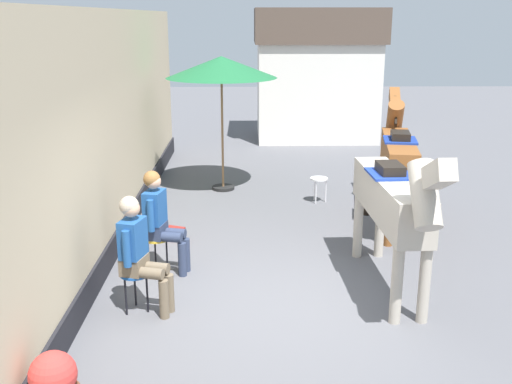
% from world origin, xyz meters
% --- Properties ---
extents(ground_plane, '(40.00, 40.00, 0.00)m').
position_xyz_m(ground_plane, '(0.00, 3.00, 0.00)').
color(ground_plane, '#56565B').
extents(pub_facade_wall, '(0.34, 14.00, 3.40)m').
position_xyz_m(pub_facade_wall, '(-2.55, 1.50, 1.54)').
color(pub_facade_wall, '#CCB793').
rests_on(pub_facade_wall, ground_plane).
extents(distant_cottage, '(3.40, 2.60, 3.50)m').
position_xyz_m(distant_cottage, '(1.40, 10.31, 1.80)').
color(distant_cottage, silver).
rests_on(distant_cottage, ground_plane).
extents(seated_visitor_near, '(0.61, 0.48, 1.39)m').
position_xyz_m(seated_visitor_near, '(-1.74, -0.13, 0.78)').
color(seated_visitor_near, '#194C99').
rests_on(seated_visitor_near, ground_plane).
extents(seated_visitor_far, '(0.61, 0.48, 1.39)m').
position_xyz_m(seated_visitor_far, '(-1.66, 1.01, 0.78)').
color(seated_visitor_far, gold).
rests_on(seated_visitor_far, ground_plane).
extents(saddled_horse_near, '(0.53, 3.00, 2.06)m').
position_xyz_m(saddled_horse_near, '(1.24, 0.42, 1.16)').
color(saddled_horse_near, '#B2A899').
rests_on(saddled_horse_near, ground_plane).
extents(saddled_horse_far, '(0.80, 2.98, 2.06)m').
position_xyz_m(saddled_horse_far, '(1.91, 2.97, 1.16)').
color(saddled_horse_far, brown).
rests_on(saddled_horse_far, ground_plane).
extents(cafe_parasol, '(2.10, 2.10, 2.58)m').
position_xyz_m(cafe_parasol, '(-0.99, 5.01, 2.36)').
color(cafe_parasol, black).
rests_on(cafe_parasol, ground_plane).
extents(spare_stool_white, '(0.32, 0.32, 0.46)m').
position_xyz_m(spare_stool_white, '(0.80, 4.12, 0.40)').
color(spare_stool_white, white).
rests_on(spare_stool_white, ground_plane).
extents(satchel_bag, '(0.30, 0.21, 0.20)m').
position_xyz_m(satchel_bag, '(-1.61, 2.21, 0.10)').
color(satchel_bag, maroon).
rests_on(satchel_bag, ground_plane).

